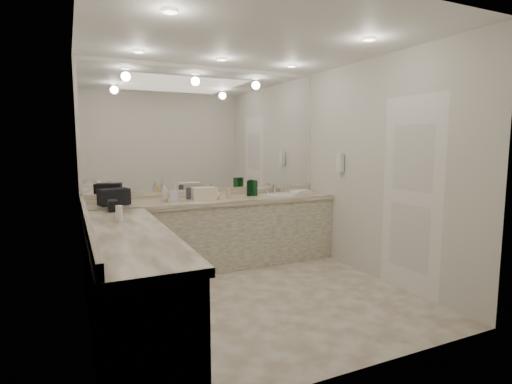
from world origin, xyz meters
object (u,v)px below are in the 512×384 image
wall_phone (340,163)px  soap_bottle_c (215,193)px  soap_bottle_a (164,192)px  black_toiletry_bag (114,198)px  cream_cosmetic_case (204,193)px  hand_towel (301,192)px  sink (281,195)px  soap_bottle_b (174,193)px

wall_phone → soap_bottle_c: (-1.58, 0.46, -0.37)m
soap_bottle_a → black_toiletry_bag: bearing=-171.9°
soap_bottle_c → cream_cosmetic_case: bearing=-177.2°
cream_cosmetic_case → hand_towel: bearing=9.1°
cream_cosmetic_case → soap_bottle_a: (-0.48, 0.08, 0.03)m
cream_cosmetic_case → soap_bottle_c: size_ratio=1.90×
black_toiletry_bag → hand_towel: 2.52m
sink → soap_bottle_a: size_ratio=1.90×
soap_bottle_c → sink: bearing=2.4°
black_toiletry_bag → soap_bottle_c: black_toiletry_bag is taller
wall_phone → soap_bottle_a: 2.30m
black_toiletry_bag → soap_bottle_c: (1.22, 0.01, -0.02)m
wall_phone → soap_bottle_b: bearing=168.1°
soap_bottle_c → wall_phone: bearing=-16.2°
cream_cosmetic_case → soap_bottle_b: bearing=-172.2°
soap_bottle_a → soap_bottle_c: 0.63m
soap_bottle_a → sink: bearing=-1.2°
wall_phone → cream_cosmetic_case: (-1.73, 0.45, -0.37)m
wall_phone → black_toiletry_bag: bearing=170.9°
wall_phone → soap_bottle_c: 1.69m
sink → black_toiletry_bag: size_ratio=1.38×
hand_towel → black_toiletry_bag: bearing=-178.7°
wall_phone → soap_bottle_a: wall_phone is taller
black_toiletry_bag → soap_bottle_a: 0.60m
sink → soap_bottle_a: bearing=178.8°
black_toiletry_bag → soap_bottle_a: bearing=8.1°
sink → soap_bottle_c: bearing=-177.6°
black_toiletry_bag → cream_cosmetic_case: (1.07, 0.00, -0.01)m
black_toiletry_bag → soap_bottle_c: 1.22m
soap_bottle_b → hand_towel: bearing=2.0°
soap_bottle_c → soap_bottle_a: bearing=173.1°
sink → soap_bottle_c: (-0.98, -0.04, 0.08)m
cream_cosmetic_case → wall_phone: bearing=-7.8°
sink → wall_phone: wall_phone is taller
sink → hand_towel: 0.32m
wall_phone → soap_bottle_c: wall_phone is taller
soap_bottle_b → soap_bottle_c: 0.53m
wall_phone → cream_cosmetic_case: 1.83m
hand_towel → soap_bottle_c: (-1.29, -0.05, 0.05)m
cream_cosmetic_case → soap_bottle_b: soap_bottle_b is taller
hand_towel → soap_bottle_c: size_ratio=1.77×
hand_towel → soap_bottle_a: soap_bottle_a is taller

